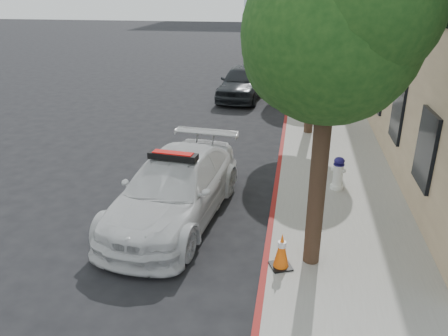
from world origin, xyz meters
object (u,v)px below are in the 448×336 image
police_car (175,188)px  traffic_cone (282,251)px  parked_car_mid (243,82)px  fire_hydrant (338,174)px  parked_car_far (278,64)px

police_car → traffic_cone: size_ratio=7.32×
police_car → traffic_cone: 3.06m
parked_car_mid → fire_hydrant: size_ratio=5.36×
police_car → parked_car_mid: 11.79m
parked_car_mid → fire_hydrant: bearing=-64.9°
parked_car_far → traffic_cone: size_ratio=7.02×
parked_car_mid → traffic_cone: 13.78m
parked_car_far → police_car: bearing=-94.6°
parked_car_mid → parked_car_far: (1.33, 5.40, 0.04)m
parked_car_far → fire_hydrant: (2.39, -15.32, -0.25)m
parked_car_mid → traffic_cone: bearing=-75.1°
police_car → parked_car_mid: (0.02, 11.79, 0.05)m
parked_car_far → fire_hydrant: bearing=-81.3°
police_car → parked_car_far: 17.25m
police_car → parked_car_mid: bearing=96.2°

